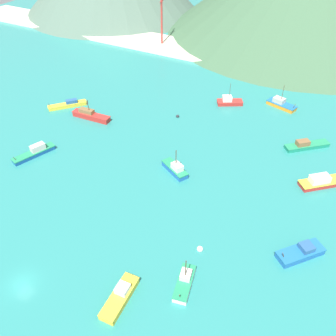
{
  "coord_description": "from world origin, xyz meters",
  "views": [
    {
      "loc": [
        36.18,
        -17.91,
        50.71
      ],
      "look_at": [
        8.13,
        34.04,
        2.75
      ],
      "focal_mm": 38.61,
      "sensor_mm": 36.0,
      "label": 1
    }
  ],
  "objects_px": {
    "fishing_boat_5": "(281,104)",
    "fishing_boat_10": "(306,145)",
    "radio_tower": "(162,10)",
    "fishing_boat_9": "(35,152)",
    "fishing_boat_13": "(229,101)",
    "fishing_boat_8": "(175,169)",
    "buoy_0": "(178,116)",
    "buoy_1": "(200,249)",
    "fishing_boat_14": "(301,252)",
    "fishing_boat_3": "(120,297)",
    "fishing_boat_4": "(68,105)",
    "fishing_boat_7": "(91,115)",
    "fishing_boat_15": "(185,282)",
    "fishing_boat_11": "(323,181)"
  },
  "relations": [
    {
      "from": "fishing_boat_4",
      "to": "fishing_boat_8",
      "type": "bearing_deg",
      "value": -15.8
    },
    {
      "from": "fishing_boat_5",
      "to": "buoy_1",
      "type": "relative_size",
      "value": 8.09
    },
    {
      "from": "fishing_boat_13",
      "to": "radio_tower",
      "type": "xyz_separation_m",
      "value": [
        -38.49,
        29.93,
        12.34
      ]
    },
    {
      "from": "fishing_boat_3",
      "to": "fishing_boat_13",
      "type": "xyz_separation_m",
      "value": [
        -7.3,
        65.42,
        0.13
      ]
    },
    {
      "from": "fishing_boat_13",
      "to": "buoy_0",
      "type": "relative_size",
      "value": 8.16
    },
    {
      "from": "buoy_0",
      "to": "fishing_boat_14",
      "type": "bearing_deg",
      "value": -37.91
    },
    {
      "from": "fishing_boat_9",
      "to": "fishing_boat_11",
      "type": "distance_m",
      "value": 64.16
    },
    {
      "from": "fishing_boat_9",
      "to": "fishing_boat_13",
      "type": "distance_m",
      "value": 53.92
    },
    {
      "from": "fishing_boat_10",
      "to": "radio_tower",
      "type": "height_order",
      "value": "radio_tower"
    },
    {
      "from": "fishing_boat_7",
      "to": "buoy_1",
      "type": "relative_size",
      "value": 10.15
    },
    {
      "from": "fishing_boat_5",
      "to": "fishing_boat_10",
      "type": "distance_m",
      "value": 19.72
    },
    {
      "from": "fishing_boat_8",
      "to": "fishing_boat_9",
      "type": "height_order",
      "value": "fishing_boat_8"
    },
    {
      "from": "fishing_boat_11",
      "to": "fishing_boat_7",
      "type": "bearing_deg",
      "value": -178.32
    },
    {
      "from": "fishing_boat_5",
      "to": "fishing_boat_14",
      "type": "xyz_separation_m",
      "value": [
        16.38,
        -49.33,
        -0.1
      ]
    },
    {
      "from": "fishing_boat_5",
      "to": "radio_tower",
      "type": "xyz_separation_m",
      "value": [
        -51.84,
        24.42,
        12.35
      ]
    },
    {
      "from": "fishing_boat_10",
      "to": "buoy_1",
      "type": "distance_m",
      "value": 40.88
    },
    {
      "from": "fishing_boat_5",
      "to": "buoy_0",
      "type": "relative_size",
      "value": 9.48
    },
    {
      "from": "fishing_boat_4",
      "to": "fishing_boat_11",
      "type": "relative_size",
      "value": 0.94
    },
    {
      "from": "buoy_1",
      "to": "fishing_boat_10",
      "type": "bearing_deg",
      "value": 76.31
    },
    {
      "from": "fishing_boat_4",
      "to": "fishing_boat_9",
      "type": "distance_m",
      "value": 22.81
    },
    {
      "from": "fishing_boat_14",
      "to": "fishing_boat_15",
      "type": "xyz_separation_m",
      "value": [
        -14.87,
        -14.66,
        0.04
      ]
    },
    {
      "from": "fishing_boat_14",
      "to": "fishing_boat_15",
      "type": "height_order",
      "value": "fishing_boat_15"
    },
    {
      "from": "fishing_boat_5",
      "to": "fishing_boat_13",
      "type": "xyz_separation_m",
      "value": [
        -13.35,
        -5.51,
        0.01
      ]
    },
    {
      "from": "fishing_boat_13",
      "to": "buoy_0",
      "type": "height_order",
      "value": "fishing_boat_13"
    },
    {
      "from": "buoy_0",
      "to": "fishing_boat_5",
      "type": "bearing_deg",
      "value": 39.1
    },
    {
      "from": "fishing_boat_14",
      "to": "buoy_1",
      "type": "height_order",
      "value": "fishing_boat_14"
    },
    {
      "from": "fishing_boat_14",
      "to": "buoy_0",
      "type": "relative_size",
      "value": 8.97
    },
    {
      "from": "buoy_1",
      "to": "buoy_0",
      "type": "bearing_deg",
      "value": 122.16
    },
    {
      "from": "fishing_boat_8",
      "to": "fishing_boat_10",
      "type": "xyz_separation_m",
      "value": [
        23.24,
        22.94,
        -0.22
      ]
    },
    {
      "from": "fishing_boat_3",
      "to": "fishing_boat_4",
      "type": "relative_size",
      "value": 0.9
    },
    {
      "from": "fishing_boat_5",
      "to": "fishing_boat_10",
      "type": "height_order",
      "value": "fishing_boat_5"
    },
    {
      "from": "fishing_boat_4",
      "to": "fishing_boat_7",
      "type": "relative_size",
      "value": 0.85
    },
    {
      "from": "fishing_boat_4",
      "to": "fishing_boat_10",
      "type": "distance_m",
      "value": 64.15
    },
    {
      "from": "fishing_boat_13",
      "to": "radio_tower",
      "type": "distance_m",
      "value": 50.3
    },
    {
      "from": "fishing_boat_9",
      "to": "fishing_boat_11",
      "type": "bearing_deg",
      "value": 19.04
    },
    {
      "from": "fishing_boat_13",
      "to": "fishing_boat_8",
      "type": "bearing_deg",
      "value": -89.07
    },
    {
      "from": "fishing_boat_5",
      "to": "fishing_boat_8",
      "type": "distance_m",
      "value": 41.67
    },
    {
      "from": "fishing_boat_5",
      "to": "radio_tower",
      "type": "height_order",
      "value": "radio_tower"
    },
    {
      "from": "fishing_boat_7",
      "to": "fishing_boat_13",
      "type": "distance_m",
      "value": 38.81
    },
    {
      "from": "fishing_boat_14",
      "to": "radio_tower",
      "type": "height_order",
      "value": "radio_tower"
    },
    {
      "from": "fishing_boat_7",
      "to": "fishing_boat_13",
      "type": "xyz_separation_m",
      "value": [
        29.75,
        24.93,
        -0.07
      ]
    },
    {
      "from": "fishing_boat_9",
      "to": "fishing_boat_3",
      "type": "bearing_deg",
      "value": -29.09
    },
    {
      "from": "radio_tower",
      "to": "fishing_boat_14",
      "type": "bearing_deg",
      "value": -47.23
    },
    {
      "from": "fishing_boat_4",
      "to": "fishing_boat_3",
      "type": "bearing_deg",
      "value": -42.4
    },
    {
      "from": "buoy_0",
      "to": "radio_tower",
      "type": "distance_m",
      "value": 53.48
    },
    {
      "from": "buoy_0",
      "to": "fishing_boat_15",
      "type": "bearing_deg",
      "value": -61.61
    },
    {
      "from": "fishing_boat_9",
      "to": "radio_tower",
      "type": "bearing_deg",
      "value": 95.78
    },
    {
      "from": "fishing_boat_14",
      "to": "fishing_boat_13",
      "type": "bearing_deg",
      "value": 124.15
    },
    {
      "from": "fishing_boat_8",
      "to": "buoy_0",
      "type": "bearing_deg",
      "value": 115.89
    },
    {
      "from": "fishing_boat_5",
      "to": "fishing_boat_9",
      "type": "distance_m",
      "value": 66.56
    }
  ]
}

